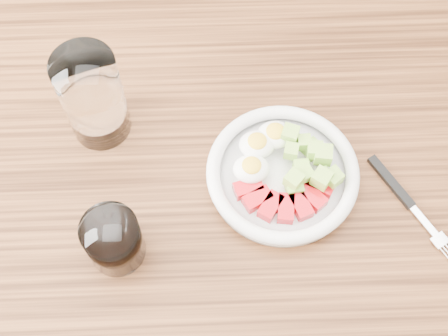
% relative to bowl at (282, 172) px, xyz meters
% --- Properties ---
extents(ground, '(4.00, 4.00, 0.00)m').
position_rel_bowl_xyz_m(ground, '(-0.07, -0.01, -0.79)').
color(ground, brown).
rests_on(ground, ground).
extents(dining_table, '(1.50, 0.90, 0.77)m').
position_rel_bowl_xyz_m(dining_table, '(-0.07, -0.01, -0.12)').
color(dining_table, brown).
rests_on(dining_table, ground).
extents(bowl, '(0.22, 0.22, 0.06)m').
position_rel_bowl_xyz_m(bowl, '(0.00, 0.00, 0.00)').
color(bowl, white).
rests_on(bowl, dining_table).
extents(fork, '(0.11, 0.18, 0.01)m').
position_rel_bowl_xyz_m(fork, '(0.17, -0.04, -0.02)').
color(fork, black).
rests_on(fork, dining_table).
extents(water_glass, '(0.09, 0.09, 0.16)m').
position_rel_bowl_xyz_m(water_glass, '(-0.27, 0.10, 0.06)').
color(water_glass, white).
rests_on(water_glass, dining_table).
extents(coffee_glass, '(0.08, 0.08, 0.09)m').
position_rel_bowl_xyz_m(coffee_glass, '(-0.24, -0.10, 0.02)').
color(coffee_glass, white).
rests_on(coffee_glass, dining_table).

